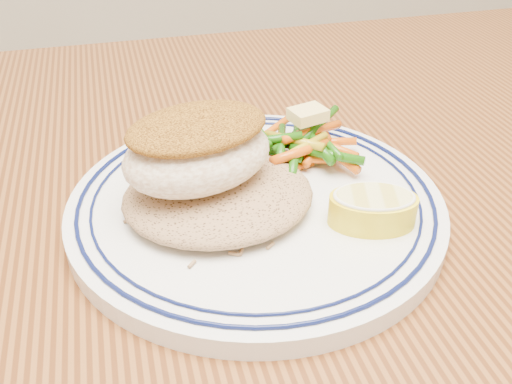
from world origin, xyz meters
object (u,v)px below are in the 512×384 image
(plate, at_px, (256,204))
(fish_fillet, at_px, (198,148))
(lemon_wedge, at_px, (373,208))
(dining_table, at_px, (219,345))
(vegetable_pile, at_px, (303,146))
(rice_pilaf, at_px, (218,191))

(plate, bearing_deg, fish_fillet, 177.16)
(plate, relative_size, lemon_wedge, 4.02)
(dining_table, relative_size, vegetable_pile, 14.94)
(dining_table, height_order, rice_pilaf, rice_pilaf)
(plate, relative_size, vegetable_pile, 2.74)
(plate, height_order, rice_pilaf, rice_pilaf)
(fish_fillet, bearing_deg, lemon_wedge, -25.60)
(rice_pilaf, relative_size, lemon_wedge, 1.99)
(plate, distance_m, rice_pilaf, 0.03)
(plate, xyz_separation_m, vegetable_pile, (0.05, 0.04, 0.02))
(vegetable_pile, bearing_deg, lemon_wedge, -78.64)
(rice_pilaf, xyz_separation_m, vegetable_pile, (0.08, 0.05, 0.00))
(dining_table, relative_size, rice_pilaf, 11.02)
(plate, height_order, lemon_wedge, lemon_wedge)
(plate, relative_size, fish_fillet, 2.26)
(lemon_wedge, bearing_deg, plate, 143.78)
(fish_fillet, distance_m, vegetable_pile, 0.10)
(fish_fillet, relative_size, lemon_wedge, 1.77)
(plate, bearing_deg, dining_table, -140.05)
(dining_table, distance_m, plate, 0.12)
(dining_table, height_order, vegetable_pile, vegetable_pile)
(plate, bearing_deg, rice_pilaf, -172.18)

